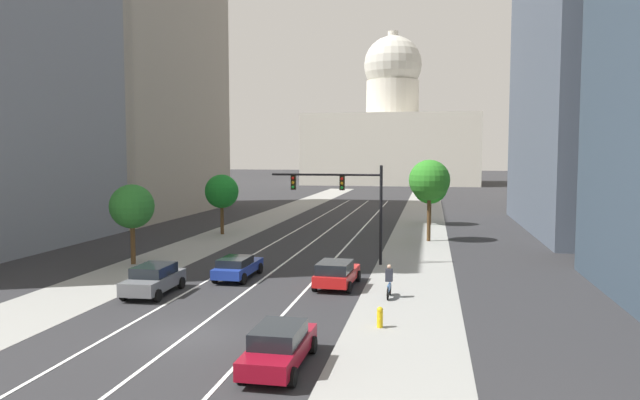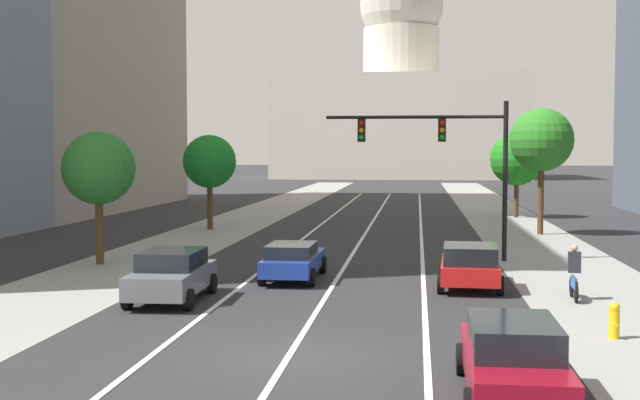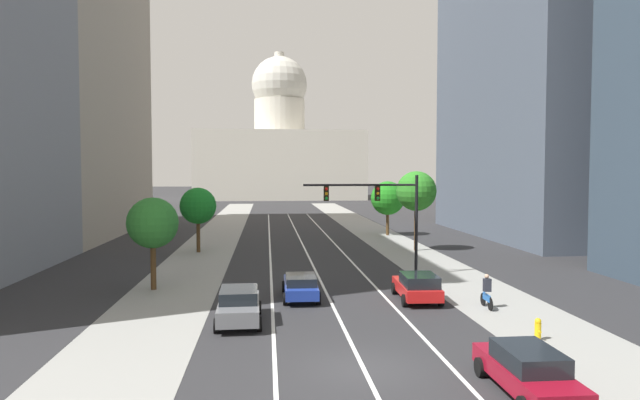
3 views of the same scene
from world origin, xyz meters
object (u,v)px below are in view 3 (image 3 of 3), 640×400
car_crimson (528,370)px  car_blue (300,285)px  street_tree_far_right (416,191)px  street_tree_mid_right (388,198)px  capitol_building (280,153)px  fire_hydrant (538,329)px  street_tree_mid_left (153,223)px  cyclist (487,291)px  car_red (417,286)px  car_gray (239,305)px  traffic_signal_mast (381,205)px  street_tree_near_left (198,206)px

car_crimson → car_blue: (-6.14, 13.67, -0.06)m
street_tree_far_right → street_tree_mid_right: street_tree_far_right is taller
capitol_building → fire_hydrant: capitol_building is taller
street_tree_mid_left → street_tree_mid_right: street_tree_mid_right is taller
cyclist → street_tree_mid_left: 18.79m
car_blue → street_tree_mid_left: size_ratio=0.87×
car_red → car_gray: bearing=113.1°
capitol_building → street_tree_far_right: (9.53, -96.33, -6.52)m
capitol_building → street_tree_mid_left: size_ratio=7.63×
capitol_building → traffic_signal_mast: 108.05m
traffic_signal_mast → car_red: bearing=-85.9°
car_crimson → street_tree_near_left: size_ratio=0.86×
street_tree_near_left → street_tree_far_right: bearing=-2.4°
street_tree_near_left → car_gray: bearing=-78.7°
car_blue → street_tree_near_left: bearing=23.4°
street_tree_mid_right → capitol_building: bearing=96.4°
fire_hydrant → street_tree_mid_left: 21.18m
traffic_signal_mast → fire_hydrant: 15.27m
street_tree_mid_right → car_crimson: bearing=-96.6°
car_gray → car_blue: bearing=-35.0°
car_blue → car_red: bearing=-99.9°
cyclist → street_tree_near_left: (-16.75, 21.12, 3.08)m
car_blue → street_tree_mid_right: (11.10, 28.94, 3.27)m
car_red → traffic_signal_mast: size_ratio=0.58×
fire_hydrant → street_tree_mid_left: street_tree_mid_left is taller
car_blue → traffic_signal_mast: traffic_signal_mast is taller
capitol_building → street_tree_near_left: capitol_building is taller
car_red → fire_hydrant: (3.03, -7.21, -0.32)m
car_red → street_tree_near_left: bearing=38.2°
capitol_building → car_gray: capitol_building is taller
car_red → street_tree_mid_right: 30.66m
car_crimson → car_blue: 14.99m
cyclist → street_tree_mid_left: (-17.51, 6.09, 3.01)m
street_tree_mid_left → capitol_building: bearing=84.9°
traffic_signal_mast → fire_hydrant: bearing=-76.1°
fire_hydrant → car_red: bearing=112.8°
cyclist → street_tree_far_right: 20.88m
car_gray → street_tree_mid_right: bearing=-24.0°
cyclist → car_red: bearing=60.6°
street_tree_far_right → street_tree_mid_left: bearing=-143.7°
capitol_building → car_gray: size_ratio=9.28×
street_tree_far_right → car_red: bearing=-105.0°
capitol_building → cyclist: size_ratio=23.78×
traffic_signal_mast → cyclist: traffic_signal_mast is taller
car_gray → traffic_signal_mast: traffic_signal_mast is taller
car_blue → street_tree_far_right: (11.06, 17.32, 4.42)m
car_crimson → street_tree_mid_right: (4.97, 42.61, 3.21)m
capitol_building → street_tree_far_right: bearing=-84.4°
street_tree_near_left → capitol_building: bearing=84.5°
cyclist → street_tree_mid_right: street_tree_mid_right is taller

